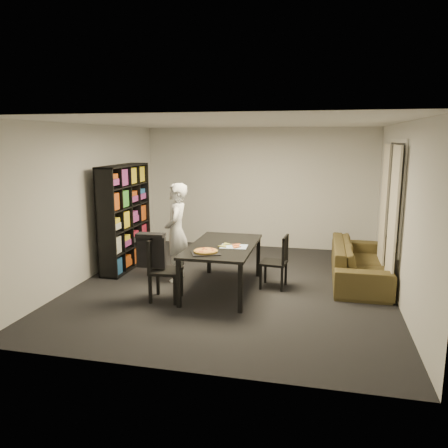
% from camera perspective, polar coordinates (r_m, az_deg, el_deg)
% --- Properties ---
extents(room, '(5.01, 5.51, 2.61)m').
position_cam_1_polar(room, '(6.90, 1.22, 2.23)').
color(room, black).
rests_on(room, ground).
extents(window_pane, '(0.02, 1.40, 1.60)m').
position_cam_1_polar(window_pane, '(7.41, 21.44, 3.64)').
color(window_pane, black).
rests_on(window_pane, room).
extents(window_frame, '(0.03, 1.52, 1.72)m').
position_cam_1_polar(window_frame, '(7.41, 21.40, 3.64)').
color(window_frame, white).
rests_on(window_frame, room).
extents(curtain_left, '(0.03, 0.70, 2.25)m').
position_cam_1_polar(curtain_left, '(6.94, 21.16, 0.27)').
color(curtain_left, silver).
rests_on(curtain_left, room).
extents(curtain_right, '(0.03, 0.70, 2.25)m').
position_cam_1_polar(curtain_right, '(7.95, 20.13, 1.65)').
color(curtain_right, silver).
rests_on(curtain_right, room).
extents(bookshelf, '(0.35, 1.50, 1.90)m').
position_cam_1_polar(bookshelf, '(8.21, -12.82, 0.90)').
color(bookshelf, black).
rests_on(bookshelf, room).
extents(dining_table, '(0.98, 1.77, 0.74)m').
position_cam_1_polar(dining_table, '(6.81, -0.19, -3.28)').
color(dining_table, black).
rests_on(dining_table, room).
extents(chair_left, '(0.46, 0.46, 0.93)m').
position_cam_1_polar(chair_left, '(6.53, -8.39, -5.31)').
color(chair_left, black).
rests_on(chair_left, room).
extents(chair_right, '(0.43, 0.43, 0.86)m').
position_cam_1_polar(chair_right, '(7.02, 7.18, -4.46)').
color(chair_right, black).
rests_on(chair_right, room).
extents(draped_jacket, '(0.44, 0.21, 0.52)m').
position_cam_1_polar(draped_jacket, '(6.51, -9.51, -3.24)').
color(draped_jacket, black).
rests_on(draped_jacket, chair_left).
extents(person, '(0.51, 0.67, 1.65)m').
position_cam_1_polar(person, '(7.33, -6.23, -1.09)').
color(person, silver).
rests_on(person, room).
extents(baking_tray, '(0.49, 0.45, 0.01)m').
position_cam_1_polar(baking_tray, '(6.30, -2.43, -3.81)').
color(baking_tray, black).
rests_on(baking_tray, dining_table).
extents(pepperoni_pizza, '(0.35, 0.35, 0.03)m').
position_cam_1_polar(pepperoni_pizza, '(6.33, -2.40, -3.55)').
color(pepperoni_pizza, olive).
rests_on(pepperoni_pizza, dining_table).
extents(kitchen_towel, '(0.42, 0.32, 0.01)m').
position_cam_1_polar(kitchen_towel, '(6.67, 1.30, -2.97)').
color(kitchen_towel, silver).
rests_on(kitchen_towel, dining_table).
extents(pizza_slices, '(0.45, 0.42, 0.01)m').
position_cam_1_polar(pizza_slices, '(6.69, 0.83, -2.82)').
color(pizza_slices, '#CC7D3F').
rests_on(pizza_slices, dining_table).
extents(sofa, '(0.87, 2.21, 0.65)m').
position_cam_1_polar(sofa, '(7.72, 17.26, -4.74)').
color(sofa, '#402F19').
rests_on(sofa, room).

